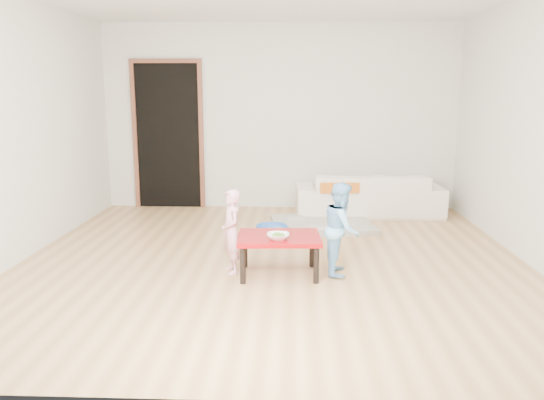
# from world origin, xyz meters

# --- Properties ---
(floor) EXTENTS (5.00, 5.00, 0.01)m
(floor) POSITION_xyz_m (0.00, 0.00, 0.00)
(floor) COLOR #A87B48
(floor) RESTS_ON ground
(back_wall) EXTENTS (5.00, 0.02, 2.60)m
(back_wall) POSITION_xyz_m (0.00, 2.50, 1.30)
(back_wall) COLOR silver
(back_wall) RESTS_ON floor
(left_wall) EXTENTS (0.02, 5.00, 2.60)m
(left_wall) POSITION_xyz_m (-2.50, 0.00, 1.30)
(left_wall) COLOR silver
(left_wall) RESTS_ON floor
(right_wall) EXTENTS (0.02, 5.00, 2.60)m
(right_wall) POSITION_xyz_m (2.50, 0.00, 1.30)
(right_wall) COLOR silver
(right_wall) RESTS_ON floor
(doorway) EXTENTS (1.02, 0.08, 2.11)m
(doorway) POSITION_xyz_m (-1.60, 2.48, 1.02)
(doorway) COLOR brown
(doorway) RESTS_ON back_wall
(sofa) EXTENTS (1.99, 0.84, 0.57)m
(sofa) POSITION_xyz_m (1.23, 2.05, 0.29)
(sofa) COLOR white
(sofa) RESTS_ON floor
(cushion) EXTENTS (0.54, 0.48, 0.13)m
(cushion) POSITION_xyz_m (0.78, 1.84, 0.44)
(cushion) COLOR orange
(cushion) RESTS_ON sofa
(red_table) EXTENTS (0.77, 0.59, 0.37)m
(red_table) POSITION_xyz_m (0.07, -0.45, 0.19)
(red_table) COLOR #93080C
(red_table) RESTS_ON floor
(bowl) EXTENTS (0.20, 0.20, 0.05)m
(bowl) POSITION_xyz_m (0.07, -0.57, 0.40)
(bowl) COLOR white
(bowl) RESTS_ON red_table
(broccoli) EXTENTS (0.12, 0.12, 0.06)m
(broccoli) POSITION_xyz_m (0.07, -0.57, 0.40)
(broccoli) COLOR #2D5919
(broccoli) RESTS_ON red_table
(child_pink) EXTENTS (0.28, 0.34, 0.78)m
(child_pink) POSITION_xyz_m (-0.37, -0.41, 0.39)
(child_pink) COLOR pink
(child_pink) RESTS_ON floor
(child_blue) EXTENTS (0.36, 0.45, 0.85)m
(child_blue) POSITION_xyz_m (0.65, -0.38, 0.43)
(child_blue) COLOR #6BC4F9
(child_blue) RESTS_ON floor
(basin) EXTENTS (0.37, 0.37, 0.12)m
(basin) POSITION_xyz_m (-0.05, 0.93, 0.06)
(basin) COLOR #3169BA
(basin) RESTS_ON floor
(blanket) EXTENTS (1.34, 1.17, 0.06)m
(blanket) POSITION_xyz_m (0.57, 1.36, 0.03)
(blanket) COLOR #B2AD9D
(blanket) RESTS_ON floor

